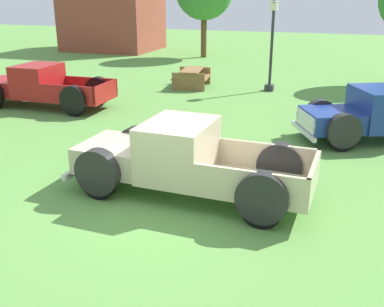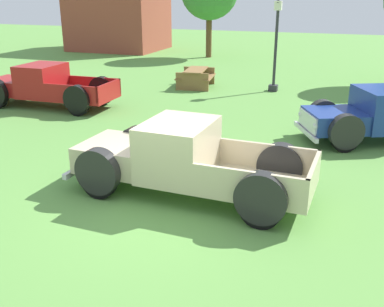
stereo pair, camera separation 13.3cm
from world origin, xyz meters
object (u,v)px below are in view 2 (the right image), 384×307
at_px(pickup_truck_foreground, 176,159).
at_px(pickup_truck_behind_right, 41,86).
at_px(pickup_truck_behind_left, 379,116).
at_px(picnic_table, 196,76).
at_px(lamp_post_near, 276,44).

height_order(pickup_truck_foreground, pickup_truck_behind_right, pickup_truck_foreground).
bearing_deg(pickup_truck_behind_right, pickup_truck_behind_left, -1.48).
bearing_deg(picnic_table, lamp_post_near, 5.59).
xyz_separation_m(pickup_truck_behind_left, lamp_post_near, (-3.90, 5.71, 1.23)).
height_order(pickup_truck_behind_left, picnic_table, pickup_truck_behind_left).
height_order(lamp_post_near, picnic_table, lamp_post_near).
bearing_deg(lamp_post_near, pickup_truck_behind_right, -144.23).
bearing_deg(lamp_post_near, picnic_table, -174.41).
xyz_separation_m(pickup_truck_foreground, pickup_truck_behind_right, (-7.36, 5.37, -0.01)).
relative_size(pickup_truck_behind_left, pickup_truck_behind_right, 1.02).
distance_m(pickup_truck_behind_left, lamp_post_near, 7.02).
distance_m(pickup_truck_foreground, picnic_table, 10.93).
xyz_separation_m(pickup_truck_foreground, lamp_post_near, (0.16, 10.78, 1.20)).
xyz_separation_m(pickup_truck_foreground, pickup_truck_behind_left, (4.06, 5.08, -0.03)).
distance_m(pickup_truck_behind_left, pickup_truck_behind_right, 11.42).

